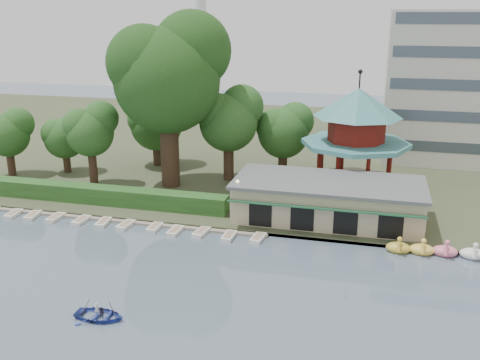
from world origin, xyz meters
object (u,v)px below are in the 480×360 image
(pavilion, at_px, (356,129))
(rowboat_with_passengers, at_px, (99,312))
(big_tree, at_px, (169,71))
(boathouse, at_px, (328,200))
(dock, at_px, (105,218))

(pavilion, height_order, rowboat_with_passengers, pavilion)
(pavilion, distance_m, big_tree, 22.11)
(pavilion, bearing_deg, big_tree, -169.65)
(boathouse, xyz_separation_m, pavilion, (2.00, 10.03, 5.11))
(boathouse, bearing_deg, big_tree, 161.73)
(dock, xyz_separation_m, pavilion, (24.00, 14.80, 7.36))
(big_tree, bearing_deg, pavilion, 10.35)
(big_tree, relative_size, rowboat_with_passengers, 4.02)
(pavilion, xyz_separation_m, big_tree, (-20.84, -3.81, 6.33))
(pavilion, bearing_deg, dock, -148.34)
(dock, height_order, boathouse, boathouse)
(boathouse, relative_size, pavilion, 1.38)
(dock, xyz_separation_m, boathouse, (22.00, 4.77, 2.25))
(boathouse, distance_m, rowboat_with_passengers, 25.61)
(boathouse, height_order, pavilion, pavilion)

